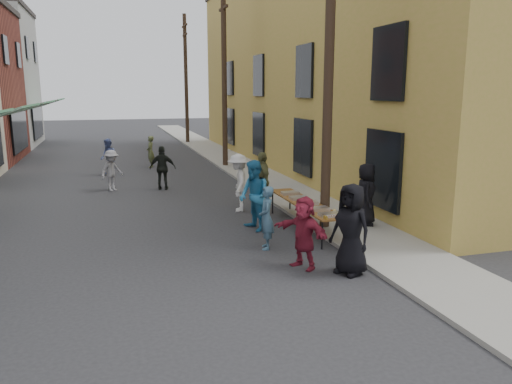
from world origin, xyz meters
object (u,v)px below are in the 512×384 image
serving_table (304,203)px  guest_front_c (254,196)px  utility_pole_mid (224,75)px  utility_pole_near (329,62)px  utility_pole_far (186,80)px  catering_tray_sausage (330,215)px  server (366,194)px  guest_front_a (351,229)px

serving_table → guest_front_c: (-1.39, 0.21, 0.26)m
guest_front_c → utility_pole_mid: bearing=159.1°
utility_pole_near → serving_table: 3.83m
utility_pole_far → catering_tray_sausage: bearing=-91.1°
serving_table → server: server is taller
utility_pole_near → utility_pole_far: 24.00m
serving_table → server: (1.65, -0.46, 0.25)m
guest_front_a → catering_tray_sausage: bearing=143.3°
utility_pole_mid → serving_table: (-0.50, -11.72, -3.79)m
utility_pole_near → server: (1.15, -0.18, -3.54)m
utility_pole_far → guest_front_c: utility_pole_far is taller
utility_pole_far → serving_table: 24.03m
utility_pole_near → utility_pole_mid: 12.00m
utility_pole_near → utility_pole_mid: size_ratio=1.00×
utility_pole_mid → utility_pole_far: size_ratio=1.00×
guest_front_a → server: size_ratio=1.11×
serving_table → utility_pole_near: bearing=-29.3°
guest_front_c → utility_pole_far: bearing=163.9°
server → serving_table: bearing=98.1°
utility_pole_near → utility_pole_far: bearing=90.0°
guest_front_a → utility_pole_mid: bearing=151.9°
server → utility_pole_near: bearing=104.9°
guest_front_a → guest_front_c: guest_front_c is taller
utility_pole_far → server: utility_pole_far is taller
utility_pole_far → catering_tray_sausage: 25.64m
utility_pole_far → catering_tray_sausage: (-0.50, -25.37, -3.71)m
utility_pole_near → serving_table: (-0.50, 0.28, -3.79)m
utility_pole_near → utility_pole_mid: bearing=90.0°
utility_pole_near → utility_pole_far: (0.00, 24.00, 0.00)m
guest_front_a → server: guest_front_a is taller
server → utility_pole_far: bearing=26.3°
utility_pole_far → serving_table: bearing=-91.2°
utility_pole_near → server: 3.72m
utility_pole_near → guest_front_a: utility_pole_near is taller
catering_tray_sausage → guest_front_c: bearing=126.8°
catering_tray_sausage → guest_front_c: guest_front_c is taller
serving_table → utility_pole_mid: bearing=87.6°
utility_pole_far → server: bearing=-87.3°
utility_pole_far → guest_front_c: size_ratio=4.64×
guest_front_c → guest_front_a: bearing=3.2°
guest_front_c → server: (3.04, -0.66, -0.01)m
catering_tray_sausage → guest_front_c: 2.33m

